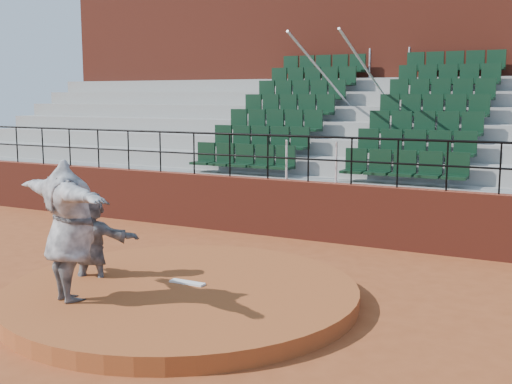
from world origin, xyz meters
TOP-DOWN VIEW (x-y plane):
  - ground at (0.00, 0.00)m, footprint 90.00×90.00m
  - pitchers_mound at (0.00, 0.00)m, footprint 5.50×5.50m
  - pitching_rubber at (0.00, 0.15)m, footprint 0.60×0.15m
  - boundary_wall at (0.00, 5.00)m, footprint 24.00×0.30m
  - wall_railing at (0.00, 5.00)m, footprint 24.04×0.05m
  - seating_deck at (0.00, 8.65)m, footprint 24.00×5.97m
  - press_box_facade at (0.00, 12.60)m, footprint 24.00×3.00m
  - pitcher at (-1.03, -1.32)m, footprint 2.61×1.55m
  - fielder at (-1.64, -0.20)m, footprint 1.62×0.88m

SIDE VIEW (x-z plane):
  - ground at x=0.00m, z-range 0.00..0.00m
  - pitchers_mound at x=0.00m, z-range 0.00..0.25m
  - pitching_rubber at x=0.00m, z-range 0.25..0.28m
  - boundary_wall at x=0.00m, z-range 0.00..1.30m
  - fielder at x=-1.64m, z-range 0.00..1.66m
  - pitcher at x=-1.03m, z-range 0.25..2.31m
  - seating_deck at x=0.00m, z-range -0.88..3.75m
  - wall_railing at x=0.00m, z-range 1.52..2.54m
  - press_box_facade at x=0.00m, z-range 0.00..7.10m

